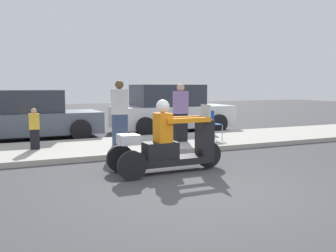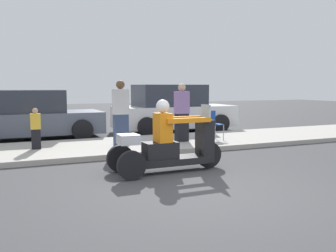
{
  "view_description": "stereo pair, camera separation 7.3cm",
  "coord_description": "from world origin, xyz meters",
  "px_view_note": "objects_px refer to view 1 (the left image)",
  "views": [
    {
      "loc": [
        -2.92,
        -4.86,
        1.65
      ],
      "look_at": [
        0.0,
        1.61,
        0.89
      ],
      "focal_mm": 40.0,
      "sensor_mm": 36.0,
      "label": 1
    },
    {
      "loc": [
        -2.85,
        -4.89,
        1.65
      ],
      "look_at": [
        0.0,
        1.61,
        0.89
      ],
      "focal_mm": 40.0,
      "sensor_mm": 36.0,
      "label": 2
    }
  ],
  "objects_px": {
    "spectator_with_child": "(120,114)",
    "spectator_near_curb": "(34,129)",
    "motorcycle_trike": "(169,146)",
    "parked_car_lot_center": "(171,110)",
    "folding_chair_set_back": "(210,122)",
    "parked_car_lot_far": "(27,116)",
    "spectator_far_back": "(181,114)"
  },
  "relations": [
    {
      "from": "motorcycle_trike",
      "to": "spectator_near_curb",
      "type": "distance_m",
      "value": 3.75
    },
    {
      "from": "folding_chair_set_back",
      "to": "parked_car_lot_center",
      "type": "bearing_deg",
      "value": 86.28
    },
    {
      "from": "spectator_far_back",
      "to": "parked_car_lot_far",
      "type": "distance_m",
      "value": 4.82
    },
    {
      "from": "spectator_far_back",
      "to": "spectator_with_child",
      "type": "distance_m",
      "value": 1.77
    },
    {
      "from": "spectator_with_child",
      "to": "parked_car_lot_far",
      "type": "distance_m",
      "value": 3.67
    },
    {
      "from": "spectator_with_child",
      "to": "spectator_near_curb",
      "type": "relative_size",
      "value": 1.67
    },
    {
      "from": "spectator_near_curb",
      "to": "parked_car_lot_far",
      "type": "distance_m",
      "value": 2.71
    },
    {
      "from": "folding_chair_set_back",
      "to": "spectator_with_child",
      "type": "bearing_deg",
      "value": -179.27
    },
    {
      "from": "parked_car_lot_far",
      "to": "motorcycle_trike",
      "type": "bearing_deg",
      "value": -69.34
    },
    {
      "from": "motorcycle_trike",
      "to": "spectator_with_child",
      "type": "distance_m",
      "value": 2.74
    },
    {
      "from": "motorcycle_trike",
      "to": "parked_car_lot_far",
      "type": "height_order",
      "value": "parked_car_lot_far"
    },
    {
      "from": "motorcycle_trike",
      "to": "spectator_far_back",
      "type": "distance_m",
      "value": 3.23
    },
    {
      "from": "motorcycle_trike",
      "to": "spectator_with_child",
      "type": "relative_size",
      "value": 1.37
    },
    {
      "from": "motorcycle_trike",
      "to": "parked_car_lot_far",
      "type": "distance_m",
      "value": 6.15
    },
    {
      "from": "spectator_near_curb",
      "to": "spectator_with_child",
      "type": "bearing_deg",
      "value": -9.53
    },
    {
      "from": "spectator_with_child",
      "to": "spectator_near_curb",
      "type": "distance_m",
      "value": 2.09
    },
    {
      "from": "spectator_with_child",
      "to": "parked_car_lot_center",
      "type": "xyz_separation_m",
      "value": [
        2.87,
        3.09,
        -0.14
      ]
    },
    {
      "from": "spectator_with_child",
      "to": "parked_car_lot_center",
      "type": "bearing_deg",
      "value": 47.12
    },
    {
      "from": "parked_car_lot_far",
      "to": "spectator_near_curb",
      "type": "bearing_deg",
      "value": -90.48
    },
    {
      "from": "spectator_far_back",
      "to": "spectator_with_child",
      "type": "xyz_separation_m",
      "value": [
        -1.76,
        -0.07,
        0.04
      ]
    },
    {
      "from": "spectator_far_back",
      "to": "parked_car_lot_center",
      "type": "xyz_separation_m",
      "value": [
        1.11,
        3.02,
        -0.1
      ]
    },
    {
      "from": "spectator_near_curb",
      "to": "parked_car_lot_center",
      "type": "height_order",
      "value": "parked_car_lot_center"
    },
    {
      "from": "motorcycle_trike",
      "to": "spectator_with_child",
      "type": "bearing_deg",
      "value": 93.22
    },
    {
      "from": "motorcycle_trike",
      "to": "spectator_near_curb",
      "type": "xyz_separation_m",
      "value": [
        -2.19,
        3.04,
        0.11
      ]
    },
    {
      "from": "motorcycle_trike",
      "to": "spectator_far_back",
      "type": "xyz_separation_m",
      "value": [
        1.61,
        2.77,
        0.4
      ]
    },
    {
      "from": "spectator_far_back",
      "to": "parked_car_lot_far",
      "type": "relative_size",
      "value": 0.38
    },
    {
      "from": "motorcycle_trike",
      "to": "spectator_with_child",
      "type": "height_order",
      "value": "spectator_with_child"
    },
    {
      "from": "spectator_near_curb",
      "to": "parked_car_lot_center",
      "type": "relative_size",
      "value": 0.23
    },
    {
      "from": "spectator_with_child",
      "to": "spectator_near_curb",
      "type": "height_order",
      "value": "spectator_with_child"
    },
    {
      "from": "parked_car_lot_center",
      "to": "spectator_with_child",
      "type": "bearing_deg",
      "value": -132.88
    },
    {
      "from": "spectator_far_back",
      "to": "parked_car_lot_center",
      "type": "relative_size",
      "value": 0.37
    },
    {
      "from": "folding_chair_set_back",
      "to": "parked_car_lot_far",
      "type": "relative_size",
      "value": 0.19
    }
  ]
}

